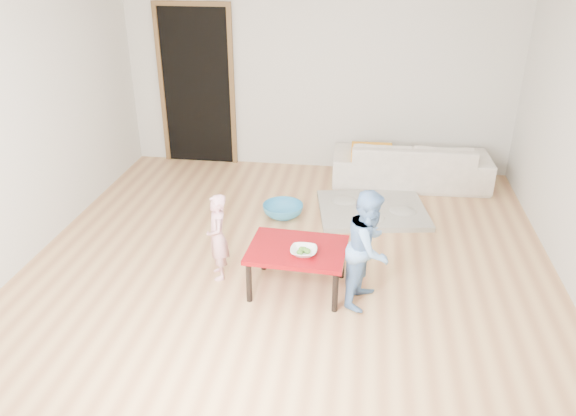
% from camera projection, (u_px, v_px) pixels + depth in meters
% --- Properties ---
extents(floor, '(5.00, 5.00, 0.01)m').
position_uv_depth(floor, '(291.00, 259.00, 5.46)').
color(floor, '#AF774B').
rests_on(floor, ground).
extents(back_wall, '(5.00, 0.02, 2.60)m').
position_uv_depth(back_wall, '(318.00, 70.00, 7.12)').
color(back_wall, beige).
rests_on(back_wall, floor).
extents(left_wall, '(0.02, 5.00, 2.60)m').
position_uv_depth(left_wall, '(25.00, 119.00, 5.21)').
color(left_wall, beige).
rests_on(left_wall, floor).
extents(doorway, '(1.02, 0.08, 2.11)m').
position_uv_depth(doorway, '(197.00, 87.00, 7.43)').
color(doorway, brown).
rests_on(doorway, back_wall).
extents(sofa, '(1.95, 0.82, 0.56)m').
position_uv_depth(sofa, '(411.00, 163.00, 7.01)').
color(sofa, silver).
rests_on(sofa, floor).
extents(cushion, '(0.51, 0.45, 0.13)m').
position_uv_depth(cushion, '(372.00, 153.00, 6.87)').
color(cushion, orange).
rests_on(cushion, sofa).
extents(red_table, '(0.87, 0.67, 0.42)m').
position_uv_depth(red_table, '(297.00, 268.00, 4.92)').
color(red_table, maroon).
rests_on(red_table, floor).
extents(bowl, '(0.23, 0.23, 0.06)m').
position_uv_depth(bowl, '(304.00, 251.00, 4.72)').
color(bowl, white).
rests_on(bowl, red_table).
extents(broccoli, '(0.12, 0.12, 0.06)m').
position_uv_depth(broccoli, '(304.00, 251.00, 4.72)').
color(broccoli, '#2D5919').
rests_on(broccoli, red_table).
extents(child_pink, '(0.29, 0.35, 0.82)m').
position_uv_depth(child_pink, '(218.00, 237.00, 5.02)').
color(child_pink, '#DC6476').
rests_on(child_pink, floor).
extents(child_blue, '(0.52, 0.59, 1.03)m').
position_uv_depth(child_blue, '(369.00, 248.00, 4.63)').
color(child_blue, '#699EF5').
rests_on(child_blue, floor).
extents(basin, '(0.45, 0.45, 0.14)m').
position_uv_depth(basin, '(283.00, 210.00, 6.27)').
color(basin, teal).
rests_on(basin, floor).
extents(blanket, '(1.34, 1.17, 0.06)m').
position_uv_depth(blanket, '(372.00, 210.00, 6.37)').
color(blanket, '#A29F8F').
rests_on(blanket, floor).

